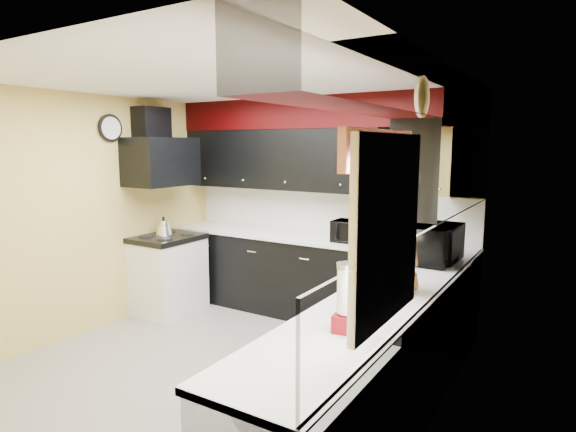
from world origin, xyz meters
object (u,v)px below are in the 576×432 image
(utensil_crock, at_px, (385,238))
(kettle, at_px, (164,228))
(toaster_oven, at_px, (352,231))
(knife_block, at_px, (407,237))
(microwave, at_px, (433,243))

(utensil_crock, height_order, kettle, utensil_crock)
(toaster_oven, relative_size, knife_block, 2.01)
(microwave, xyz_separation_m, knife_block, (-0.41, 0.53, -0.07))
(microwave, height_order, kettle, microwave)
(knife_block, bearing_deg, microwave, -33.92)
(utensil_crock, xyz_separation_m, kettle, (-2.49, -0.69, -0.02))
(utensil_crock, height_order, knife_block, knife_block)
(toaster_oven, height_order, utensil_crock, toaster_oven)
(microwave, relative_size, utensil_crock, 3.58)
(microwave, bearing_deg, toaster_oven, 68.47)
(microwave, bearing_deg, utensil_crock, 56.21)
(toaster_oven, distance_m, microwave, 1.07)
(microwave, height_order, knife_block, microwave)
(toaster_oven, distance_m, kettle, 2.21)
(utensil_crock, relative_size, knife_block, 0.85)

